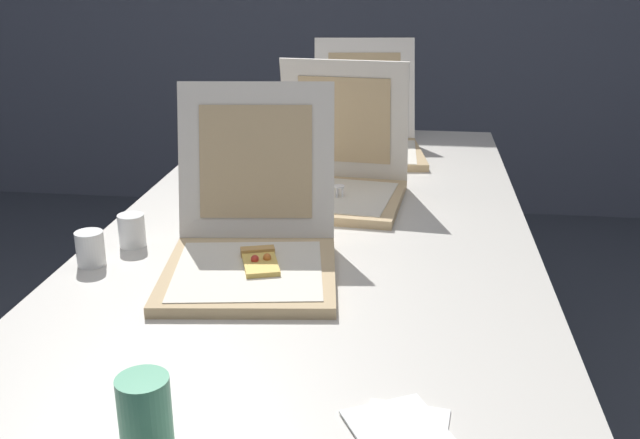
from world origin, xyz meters
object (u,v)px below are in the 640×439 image
object	(u,v)px
table	(320,238)
pizza_box_middle	(337,180)
pizza_box_back	(367,138)
pizza_box_front	(251,246)
cup_white_near_left	(90,249)
cup_white_near_center	(132,230)
cup_white_mid	(213,197)
napkin_pile	(401,428)
cup_printed_front	(145,413)
cup_white_far	(252,166)

from	to	relation	value
table	pizza_box_middle	distance (m)	0.20
pizza_box_back	pizza_box_front	bearing A→B (deg)	-107.89
pizza_box_front	cup_white_near_left	distance (m)	0.34
table	pizza_box_front	distance (m)	0.33
pizza_box_middle	cup_white_near_center	bearing A→B (deg)	-132.27
table	cup_white_mid	bearing A→B (deg)	171.24
cup_white_near_center	pizza_box_front	bearing A→B (deg)	-17.79
cup_white_near_left	napkin_pile	bearing A→B (deg)	-36.31
cup_white_mid	napkin_pile	bearing A→B (deg)	-59.80
cup_white_mid	cup_printed_front	xyz separation A→B (m)	(0.16, -0.92, 0.01)
pizza_box_front	pizza_box_back	size ratio (longest dim) A/B	0.95
table	cup_white_mid	world-z (taller)	cup_white_mid
pizza_box_middle	cup_white_near_center	xyz separation A→B (m)	(-0.41, -0.38, -0.02)
cup_printed_front	napkin_pile	size ratio (longest dim) A/B	0.62
table	cup_white_far	distance (m)	0.42
pizza_box_front	cup_white_near_left	xyz separation A→B (m)	(-0.34, -0.02, -0.01)
pizza_box_front	cup_printed_front	world-z (taller)	pizza_box_front
pizza_box_front	pizza_box_middle	xyz separation A→B (m)	(0.12, 0.47, 0.00)
cup_white_mid	cup_white_near_center	bearing A→B (deg)	-114.30
cup_white_far	pizza_box_front	bearing A→B (deg)	-77.78
pizza_box_back	cup_white_near_left	xyz separation A→B (m)	(-0.51, -0.98, -0.01)
pizza_box_back	cup_white_near_center	bearing A→B (deg)	-125.78
pizza_box_back	cup_printed_front	xyz separation A→B (m)	(-0.18, -1.53, -0.00)
pizza_box_back	napkin_pile	xyz separation A→B (m)	(0.14, -1.45, -0.05)
cup_white_near_center	napkin_pile	bearing A→B (deg)	-44.31
pizza_box_middle	cup_white_near_center	distance (m)	0.56
pizza_box_middle	cup_white_far	bearing A→B (deg)	153.39
cup_white_near_left	pizza_box_middle	bearing A→B (deg)	46.99
napkin_pile	pizza_box_middle	bearing A→B (deg)	101.11
cup_printed_front	table	bearing A→B (deg)	82.63
cup_white_mid	cup_printed_front	bearing A→B (deg)	-79.98
pizza_box_back	cup_white_near_center	size ratio (longest dim) A/B	6.77
pizza_box_front	pizza_box_back	distance (m)	0.97
pizza_box_back	cup_white_near_center	xyz separation A→B (m)	(-0.46, -0.86, -0.01)
pizza_box_back	cup_white_mid	world-z (taller)	pizza_box_back
cup_white_far	cup_white_near_left	size ratio (longest dim) A/B	1.00
cup_white_far	cup_printed_front	world-z (taller)	cup_printed_front
pizza_box_middle	cup_white_far	size ratio (longest dim) A/B	5.09
pizza_box_front	pizza_box_middle	bearing A→B (deg)	68.27
table	napkin_pile	size ratio (longest dim) A/B	12.28
table	cup_white_mid	size ratio (longest dim) A/B	27.73
cup_white_mid	cup_white_near_center	size ratio (longest dim) A/B	1.00
cup_white_near_center	cup_printed_front	distance (m)	0.72
table	cup_white_near_left	world-z (taller)	cup_white_near_left
pizza_box_back	cup_white_near_center	distance (m)	0.98
table	pizza_box_back	bearing A→B (deg)	83.93
pizza_box_front	napkin_pile	size ratio (longest dim) A/B	2.83
cup_white_near_left	cup_white_mid	size ratio (longest dim) A/B	1.00
cup_white_far	cup_white_near_center	distance (m)	0.56
cup_white_near_center	cup_printed_front	bearing A→B (deg)	-67.50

